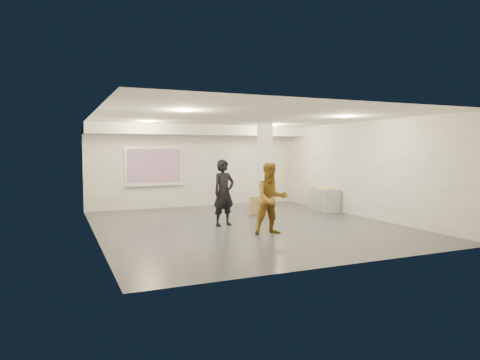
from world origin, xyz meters
name	(u,v)px	position (x,y,z in m)	size (l,w,h in m)	color
floor	(246,225)	(0.00, 0.00, 0.00)	(8.00, 9.00, 0.01)	#393C42
ceiling	(246,118)	(0.00, 0.00, 3.00)	(8.00, 9.00, 0.01)	white
wall_back	(196,166)	(0.00, 4.50, 1.50)	(8.00, 0.01, 3.00)	silver
wall_front	(348,184)	(0.00, -4.50, 1.50)	(8.00, 0.01, 3.00)	silver
wall_left	(94,175)	(-4.00, 0.00, 1.50)	(0.01, 9.00, 3.00)	silver
wall_right	(361,169)	(4.00, 0.00, 1.50)	(0.01, 9.00, 3.00)	silver
soffit_band	(201,130)	(0.00, 3.95, 2.82)	(8.00, 1.10, 0.36)	silver
downlight_nw	(148,122)	(-2.20, 2.50, 2.98)	(0.22, 0.22, 0.02)	#E5CA80
downlight_ne	(274,125)	(2.20, 2.50, 2.98)	(0.22, 0.22, 0.02)	#E5CA80
downlight_sw	(183,111)	(-2.20, -1.50, 2.98)	(0.22, 0.22, 0.02)	#E5CA80
downlight_se	(345,117)	(2.20, -1.50, 2.98)	(0.22, 0.22, 0.02)	#E5CA80
column	(265,168)	(1.50, 1.80, 1.50)	(0.52, 0.52, 3.00)	white
projection_screen	(154,166)	(-1.60, 4.45, 1.53)	(2.10, 0.13, 1.42)	white
credenza	(323,199)	(3.72, 1.64, 0.39)	(0.56, 1.33, 0.78)	#95989A
papers_stack	(321,187)	(3.76, 1.88, 0.79)	(0.22, 0.28, 0.02)	white
postit_pad	(327,188)	(3.72, 1.45, 0.79)	(0.22, 0.30, 0.03)	yellow
cardboard_back	(267,206)	(1.36, 1.37, 0.31)	(0.57, 0.05, 0.62)	olive
cardboard_front	(258,206)	(1.13, 1.50, 0.30)	(0.55, 0.06, 0.61)	olive
woman	(224,193)	(-0.58, 0.19, 0.92)	(0.67, 0.44, 1.84)	black
man	(271,199)	(0.08, -1.36, 0.89)	(0.87, 0.68, 1.79)	olive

